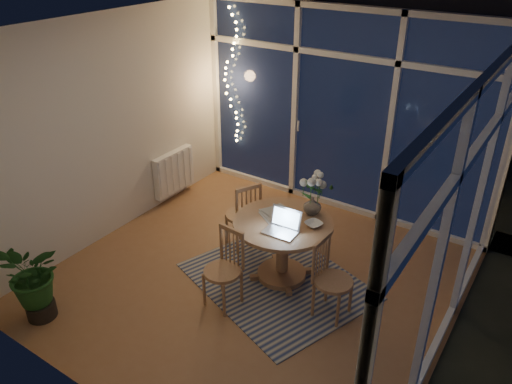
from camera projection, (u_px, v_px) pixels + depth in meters
floor at (255, 278)px, 5.43m from camera, size 4.00×4.00×0.00m
ceiling at (254, 31)px, 4.20m from camera, size 4.00×4.00×0.00m
wall_back at (343, 113)px, 6.28m from camera, size 4.00×0.04×2.60m
wall_front at (89, 278)px, 3.35m from camera, size 4.00×0.04×2.60m
wall_left at (112, 129)px, 5.79m from camera, size 0.04×4.00×2.60m
wall_right at (470, 233)px, 3.83m from camera, size 0.04×4.00×2.60m
window_wall_back at (341, 114)px, 6.25m from camera, size 4.00×0.10×2.60m
window_wall_right at (465, 231)px, 3.85m from camera, size 0.10×4.00×2.60m
radiator at (174, 172)px, 6.85m from camera, size 0.10×0.70×0.58m
fairy_lights at (231, 78)px, 6.89m from camera, size 0.24×0.10×1.85m
garden_patio at (434, 145)px, 8.88m from camera, size 12.00×6.00×0.10m
garden_fence at (423, 81)px, 9.04m from camera, size 11.00×0.08×1.80m
garden_shrubs at (330, 130)px, 8.10m from camera, size 0.90×0.90×0.90m
rug at (277, 281)px, 5.37m from camera, size 2.20×1.98×0.01m
dining_table at (282, 250)px, 5.28m from camera, size 1.33×1.33×0.71m
chair_left at (242, 213)px, 5.77m from camera, size 0.55×0.55×0.89m
chair_right at (334, 280)px, 4.73m from camera, size 0.40×0.40×0.84m
chair_front at (222, 270)px, 4.87m from camera, size 0.42×0.42×0.84m
laptop at (281, 222)px, 4.87m from camera, size 0.34×0.29×0.24m
flower_vase at (312, 205)px, 5.20m from camera, size 0.26×0.26×0.21m
bowl at (314, 224)px, 5.03m from camera, size 0.19×0.19×0.04m
newspapers at (277, 215)px, 5.21m from camera, size 0.43×0.40×0.02m
phone at (273, 228)px, 4.99m from camera, size 0.13×0.09×0.01m
potted_plant at (35, 285)px, 4.72m from camera, size 0.68×0.65×0.76m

